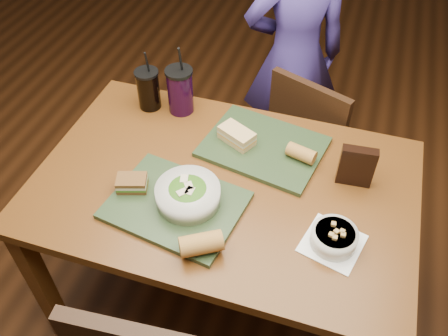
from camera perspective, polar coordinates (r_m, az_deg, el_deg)
The scene contains 15 objects.
ground at distance 2.24m, azimuth 0.00°, elevation -14.87°, with size 6.00×6.00×0.00m, color #381C0B.
dining_table at distance 1.70m, azimuth 0.00°, elevation -3.80°, with size 1.30×0.85×0.75m.
chair_far at distance 2.24m, azimuth 9.71°, elevation 3.33°, with size 0.47×0.48×0.84m.
diner at distance 2.39m, azimuth 8.37°, elevation 13.05°, with size 0.50×0.33×1.37m, color navy.
tray_near at distance 1.56m, azimuth -5.84°, elevation -4.47°, with size 0.42×0.32×0.02m, color #25361C.
tray_far at distance 1.75m, azimuth 4.75°, elevation 2.55°, with size 0.42×0.32×0.02m, color #25361C.
salad_bowl at distance 1.53m, azimuth -4.37°, elevation -3.09°, with size 0.21×0.21×0.07m.
soup_bowl at distance 1.48m, azimuth 13.08°, elevation -8.15°, with size 0.21×0.21×0.07m.
sandwich_near at distance 1.60m, azimuth -11.01°, elevation -1.79°, with size 0.11×0.09×0.05m.
sandwich_far at distance 1.74m, azimuth 1.54°, elevation 3.91°, with size 0.15×0.12×0.05m.
baguette_near at distance 1.41m, azimuth -2.76°, elevation -9.08°, with size 0.06×0.06×0.13m, color #AD7533.
baguette_far at distance 1.69m, azimuth 9.27°, elevation 1.75°, with size 0.05×0.05×0.10m, color #AD7533.
cup_cola at distance 1.92m, azimuth -9.08°, elevation 9.37°, with size 0.09×0.09×0.26m.
cup_berry at distance 1.87m, azimuth -5.30°, elevation 9.29°, with size 0.11×0.11×0.29m.
chip_bag at distance 1.64m, azimuth 15.65°, elevation 0.19°, with size 0.12×0.04×0.15m, color black.
Camera 1 is at (0.34, -1.05, 1.95)m, focal length 38.00 mm.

